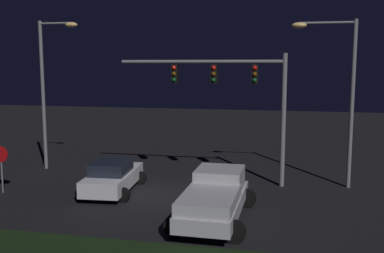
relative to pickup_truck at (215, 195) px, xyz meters
name	(u,v)px	position (x,y,z in m)	size (l,w,h in m)	color
ground_plane	(161,196)	(-2.95, 2.64, -1.00)	(80.00, 80.00, 0.00)	black
pickup_truck	(215,195)	(0.00, 0.00, 0.00)	(2.92, 5.43, 1.80)	#B7B7BC
car_sedan	(113,177)	(-5.33, 2.76, -0.26)	(2.70, 4.52, 1.51)	silver
traffic_signal_gantry	(233,86)	(-0.01, 5.47, 3.90)	(8.32, 0.56, 6.50)	slate
street_lamp_left	(49,78)	(-10.52, 6.52, 4.22)	(2.34, 0.44, 8.36)	slate
street_lamp_right	(339,82)	(4.99, 5.95, 4.12)	(3.02, 0.44, 8.06)	slate
stop_sign	(1,160)	(-10.33, 1.55, 0.56)	(0.76, 0.08, 2.23)	slate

